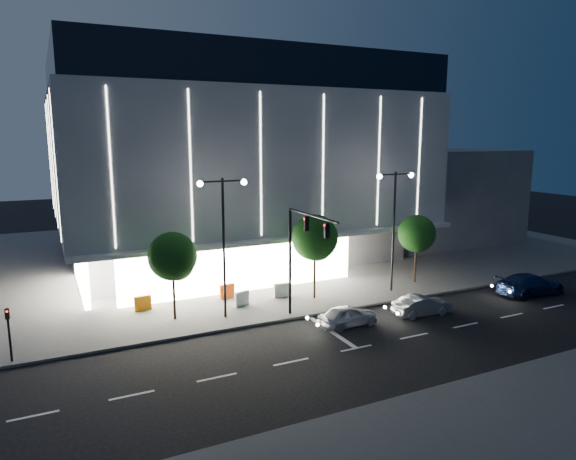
% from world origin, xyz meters
% --- Properties ---
extents(ground, '(160.00, 160.00, 0.00)m').
position_xyz_m(ground, '(0.00, 0.00, 0.00)').
color(ground, black).
rests_on(ground, ground).
extents(sidewalk_museum, '(70.00, 40.00, 0.15)m').
position_xyz_m(sidewalk_museum, '(5.00, 24.00, 0.07)').
color(sidewalk_museum, '#474747').
rests_on(sidewalk_museum, ground).
extents(sidewalk_near, '(70.00, 10.00, 0.15)m').
position_xyz_m(sidewalk_near, '(5.00, -12.00, 0.07)').
color(sidewalk_near, '#474747').
rests_on(sidewalk_near, ground).
extents(museum, '(30.00, 25.80, 18.00)m').
position_xyz_m(museum, '(2.98, 22.31, 9.27)').
color(museum, '#4C4C51').
rests_on(museum, ground).
extents(annex_building, '(16.00, 20.00, 10.00)m').
position_xyz_m(annex_building, '(26.00, 24.00, 5.00)').
color(annex_building, '#4C4C51').
rests_on(annex_building, ground).
extents(traffic_mast, '(0.33, 5.89, 7.07)m').
position_xyz_m(traffic_mast, '(1.00, 3.34, 5.03)').
color(traffic_mast, black).
rests_on(traffic_mast, ground).
extents(street_lamp_west, '(3.16, 0.36, 9.00)m').
position_xyz_m(street_lamp_west, '(-3.00, 6.00, 5.96)').
color(street_lamp_west, black).
rests_on(street_lamp_west, ground).
extents(street_lamp_east, '(3.16, 0.36, 9.00)m').
position_xyz_m(street_lamp_east, '(10.00, 6.00, 5.96)').
color(street_lamp_east, black).
rests_on(street_lamp_east, ground).
extents(ped_signal_far, '(0.22, 0.24, 3.00)m').
position_xyz_m(ped_signal_far, '(-15.00, 4.50, 1.89)').
color(ped_signal_far, black).
rests_on(ped_signal_far, ground).
extents(tree_left, '(3.02, 3.02, 5.72)m').
position_xyz_m(tree_left, '(-5.97, 7.02, 4.03)').
color(tree_left, black).
rests_on(tree_left, ground).
extents(tree_mid, '(3.25, 3.25, 6.15)m').
position_xyz_m(tree_mid, '(4.03, 7.02, 4.33)').
color(tree_mid, black).
rests_on(tree_mid, ground).
extents(tree_right, '(2.91, 2.91, 5.51)m').
position_xyz_m(tree_right, '(13.03, 7.02, 3.88)').
color(tree_right, black).
rests_on(tree_right, ground).
extents(car_lead, '(3.88, 1.70, 1.30)m').
position_xyz_m(car_lead, '(3.40, 1.58, 0.65)').
color(car_lead, '#B8BAC1').
rests_on(car_lead, ground).
extents(car_second, '(4.04, 1.64, 1.30)m').
position_xyz_m(car_second, '(8.80, 1.14, 0.65)').
color(car_second, '#A5A6AD').
rests_on(car_second, ground).
extents(car_third, '(5.51, 2.45, 1.57)m').
position_xyz_m(car_third, '(18.85, 1.15, 0.79)').
color(car_third, '#14234D').
rests_on(car_third, ground).
extents(barrier_a, '(1.11, 0.32, 1.00)m').
position_xyz_m(barrier_a, '(-7.52, 9.51, 0.65)').
color(barrier_a, orange).
rests_on(barrier_a, sidewalk_museum).
extents(barrier_b, '(1.12, 0.57, 1.00)m').
position_xyz_m(barrier_b, '(-1.30, 7.57, 0.65)').
color(barrier_b, white).
rests_on(barrier_b, sidewalk_museum).
extents(barrier_c, '(1.13, 0.46, 1.00)m').
position_xyz_m(barrier_c, '(-1.63, 9.63, 0.65)').
color(barrier_c, '#CE3E0B').
rests_on(barrier_c, sidewalk_museum).
extents(barrier_d, '(1.12, 0.33, 1.00)m').
position_xyz_m(barrier_d, '(1.96, 8.19, 0.65)').
color(barrier_d, white).
rests_on(barrier_d, sidewalk_museum).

